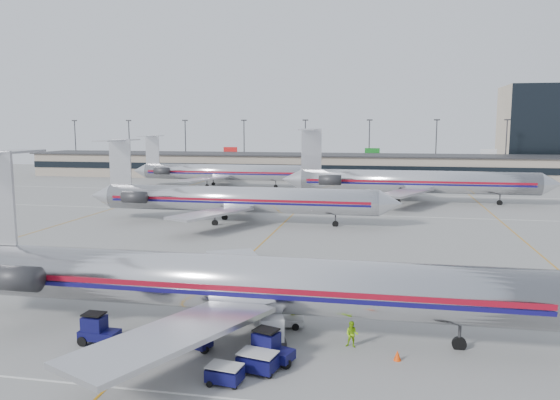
% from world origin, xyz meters
% --- Properties ---
extents(ground, '(260.00, 260.00, 0.00)m').
position_xyz_m(ground, '(0.00, 0.00, 0.00)').
color(ground, gray).
rests_on(ground, ground).
extents(apron_markings, '(160.00, 0.15, 0.02)m').
position_xyz_m(apron_markings, '(0.00, 10.00, 0.01)').
color(apron_markings, silver).
rests_on(apron_markings, ground).
extents(terminal, '(162.00, 17.00, 6.25)m').
position_xyz_m(terminal, '(0.00, 97.97, 3.16)').
color(terminal, gray).
rests_on(terminal, ground).
extents(light_mast_row, '(163.60, 0.40, 15.28)m').
position_xyz_m(light_mast_row, '(0.00, 112.00, 8.58)').
color(light_mast_row, '#38383D').
rests_on(light_mast_row, ground).
extents(distant_building, '(30.00, 20.00, 25.00)m').
position_xyz_m(distant_building, '(62.00, 128.00, 12.50)').
color(distant_building, tan).
rests_on(distant_building, ground).
extents(jet_foreground, '(45.20, 26.61, 11.83)m').
position_xyz_m(jet_foreground, '(3.98, -9.49, 3.43)').
color(jet_foreground, silver).
rests_on(jet_foreground, ground).
extents(jet_second_row, '(44.64, 26.28, 11.68)m').
position_xyz_m(jet_second_row, '(-6.98, 29.91, 3.39)').
color(jet_second_row, silver).
rests_on(jet_second_row, ground).
extents(jet_third_row, '(47.87, 29.45, 13.09)m').
position_xyz_m(jet_third_row, '(18.16, 55.50, 3.80)').
color(jet_third_row, silver).
rests_on(jet_third_row, ground).
extents(jet_back_row, '(41.93, 25.79, 11.46)m').
position_xyz_m(jet_back_row, '(-22.88, 73.66, 3.33)').
color(jet_back_row, silver).
rests_on(jet_back_row, ground).
extents(tug_left, '(2.44, 1.29, 1.96)m').
position_xyz_m(tug_left, '(-3.47, -12.90, 0.89)').
color(tug_left, '#0A0A3B').
rests_on(tug_left, ground).
extents(tug_center, '(2.28, 1.71, 1.67)m').
position_xyz_m(tug_center, '(2.66, -12.63, 0.76)').
color(tug_center, '#0A0A3B').
rests_on(tug_center, ground).
extents(tug_right, '(2.74, 1.98, 2.01)m').
position_xyz_m(tug_right, '(7.59, -13.60, 0.91)').
color(tug_right, '#0A0A3B').
rests_on(tug_right, ground).
extents(cart_inner, '(1.96, 1.48, 1.02)m').
position_xyz_m(cart_inner, '(5.82, -16.51, 0.54)').
color(cart_inner, '#0A0A3B').
rests_on(cart_inner, ground).
extents(cart_outer, '(2.30, 1.80, 1.16)m').
position_xyz_m(cart_outer, '(7.22, -14.90, 0.62)').
color(cart_outer, '#0A0A3B').
rests_on(cart_outer, ground).
extents(uld_container, '(2.06, 1.87, 1.80)m').
position_xyz_m(uld_container, '(7.18, -11.03, 0.91)').
color(uld_container, '#2D2D30').
rests_on(uld_container, ground).
extents(belt_loader, '(4.00, 1.57, 2.07)m').
position_xyz_m(belt_loader, '(7.11, -7.88, 0.56)').
color(belt_loader, '#A7A7A7').
rests_on(belt_loader, ground).
extents(ramp_worker_near, '(0.72, 0.73, 1.69)m').
position_xyz_m(ramp_worker_near, '(7.90, -7.13, 0.85)').
color(ramp_worker_near, '#BED313').
rests_on(ramp_worker_near, ground).
extents(ramp_worker_far, '(0.85, 0.70, 1.63)m').
position_xyz_m(ramp_worker_far, '(12.06, -10.41, 0.81)').
color(ramp_worker_far, '#87C712').
rests_on(ramp_worker_far, ground).
extents(cone_right, '(0.51, 0.51, 0.61)m').
position_xyz_m(cone_right, '(14.76, -11.84, 0.30)').
color(cone_right, '#F04108').
rests_on(cone_right, ground).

